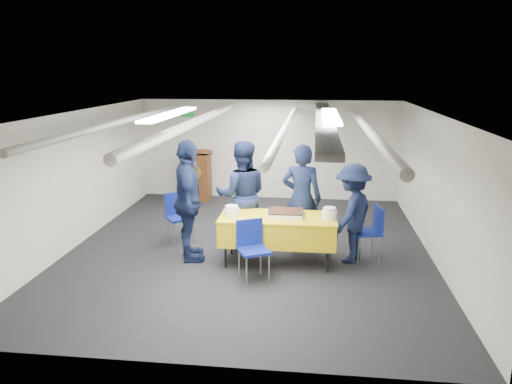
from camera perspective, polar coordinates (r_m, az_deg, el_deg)
ground at (r=8.60m, az=-0.75°, el=-6.46°), size 7.00×7.00×0.00m
room_shell at (r=8.54m, az=0.19°, el=5.96°), size 6.00×7.00×2.30m
serving_table at (r=7.81m, az=2.52°, el=-4.28°), size 1.81×0.83×0.77m
sheet_cake at (r=7.75m, az=3.40°, el=-2.43°), size 0.55×0.42×0.09m
plate_stack_left at (r=7.76m, az=-2.81°, el=-2.19°), size 0.25×0.25×0.16m
plate_stack_right at (r=7.66m, az=8.40°, el=-2.47°), size 0.23×0.23×0.18m
podium at (r=11.60m, az=-6.66°, el=1.99°), size 0.62×0.53×1.25m
chair_near at (r=7.27m, az=-0.48°, el=-5.89°), size 0.56×0.56×0.87m
chair_right at (r=8.20m, az=13.07°, el=-3.93°), size 0.50×0.50×0.87m
chair_left at (r=8.92m, az=-8.92°, el=-2.29°), size 0.59×0.59×0.87m
sailor_a at (r=8.29m, az=5.23°, el=-0.73°), size 0.71×0.52×1.82m
sailor_b at (r=8.40m, az=-1.64°, el=-0.37°), size 1.00×0.84×1.84m
sailor_c at (r=7.90m, az=-7.74°, el=-1.07°), size 0.78×1.22×1.94m
sailor_d at (r=7.96m, az=10.94°, el=-2.42°), size 1.00×1.18×1.58m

